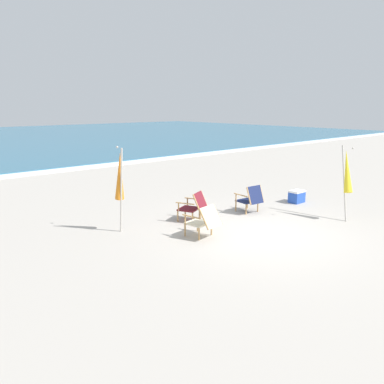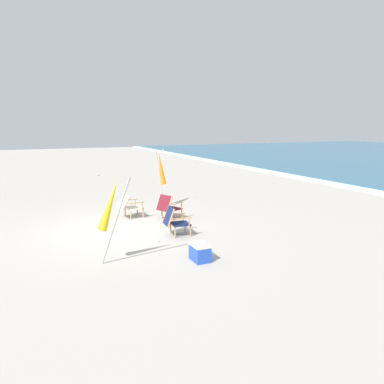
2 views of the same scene
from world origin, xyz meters
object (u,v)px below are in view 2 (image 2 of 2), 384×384
object	(u,v)px
beach_chair_front_left	(168,206)
umbrella_furled_orange	(161,169)
beach_chair_back_left	(175,220)
umbrella_furled_yellow	(110,206)
beach_chair_mid_center	(129,205)
cooler_box	(200,252)

from	to	relation	value
beach_chair_front_left	umbrella_furled_orange	size ratio (longest dim) A/B	0.42
beach_chair_back_left	umbrella_furled_yellow	world-z (taller)	umbrella_furled_yellow
beach_chair_mid_center	umbrella_furled_yellow	world-z (taller)	umbrella_furled_yellow
beach_chair_mid_center	umbrella_furled_orange	distance (m)	2.24
beach_chair_back_left	umbrella_furled_yellow	size ratio (longest dim) A/B	0.41
beach_chair_back_left	umbrella_furled_orange	xyz separation A→B (m)	(-3.70, 0.94, 0.95)
beach_chair_front_left	cooler_box	world-z (taller)	beach_chair_front_left
beach_chair_mid_center	umbrella_furled_yellow	bearing A→B (deg)	-20.14
beach_chair_front_left	beach_chair_mid_center	size ratio (longest dim) A/B	1.06
beach_chair_front_left	umbrella_furled_yellow	world-z (taller)	umbrella_furled_yellow
beach_chair_front_left	umbrella_furled_orange	world-z (taller)	umbrella_furled_orange
beach_chair_mid_center	beach_chair_back_left	world-z (taller)	beach_chair_back_left
beach_chair_front_left	cooler_box	distance (m)	3.85
umbrella_furled_yellow	umbrella_furled_orange	xyz separation A→B (m)	(-5.17, 3.00, 0.08)
umbrella_furled_yellow	cooler_box	bearing A→B (deg)	73.13
beach_chair_mid_center	umbrella_furled_orange	xyz separation A→B (m)	(-1.27, 1.57, 0.96)
beach_chair_mid_center	cooler_box	size ratio (longest dim) A/B	1.71
umbrella_furled_yellow	cooler_box	xyz separation A→B (m)	(0.56, 1.85, -1.10)
beach_chair_back_left	umbrella_furled_orange	distance (m)	3.94
umbrella_furled_orange	beach_chair_mid_center	bearing A→B (deg)	-51.02
beach_chair_front_left	umbrella_furled_orange	distance (m)	2.21
beach_chair_mid_center	cooler_box	world-z (taller)	beach_chair_mid_center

